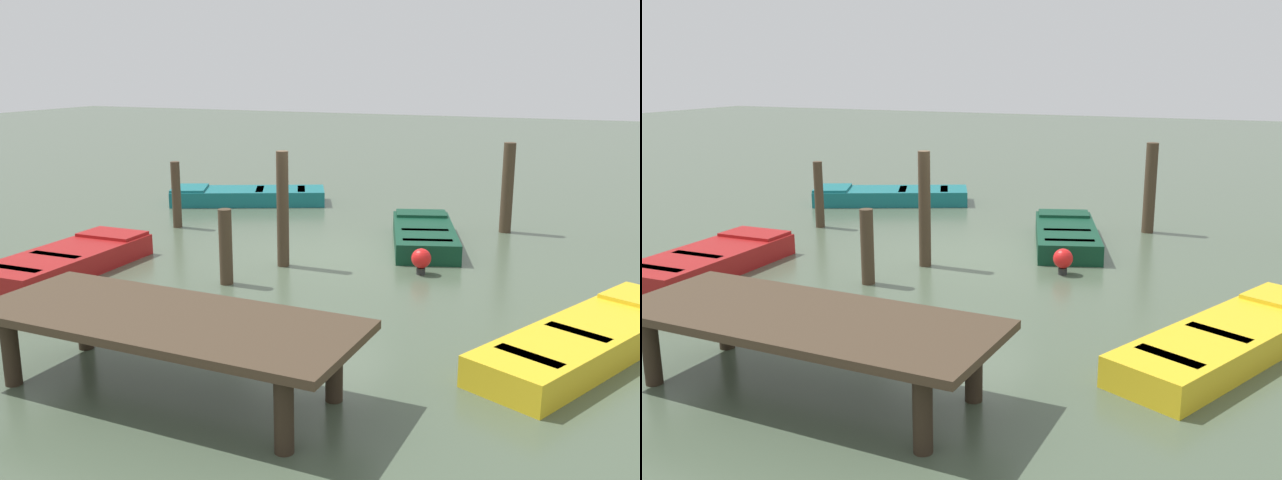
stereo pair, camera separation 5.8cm
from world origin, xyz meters
TOP-DOWN VIEW (x-y plane):
  - ground_plane at (0.00, 0.00)m, footprint 80.00×80.00m
  - dock_segment at (-0.74, 6.14)m, footprint 4.59×1.86m
  - rowboat_yellow at (-5.16, 3.01)m, footprint 2.72×4.20m
  - rowboat_dark_green at (-1.63, -1.74)m, footprint 2.19×3.43m
  - rowboat_teal at (4.04, -4.35)m, footprint 4.30×2.94m
  - rowboat_red at (3.86, 2.77)m, footprint 1.40×3.43m
  - mooring_piling_far_right at (0.80, 2.24)m, footprint 0.23×0.23m
  - mooring_piling_near_left at (0.40, 0.84)m, footprint 0.23×0.23m
  - mooring_piling_far_left at (-3.01, -3.65)m, footprint 0.27×0.27m
  - mooring_piling_mid_left at (4.11, -1.12)m, footprint 0.21×0.21m
  - marker_buoy at (-2.15, 0.35)m, footprint 0.36×0.36m

SIDE VIEW (x-z plane):
  - ground_plane at x=0.00m, z-range 0.00..0.00m
  - rowboat_teal at x=4.04m, z-range -0.01..0.45m
  - rowboat_yellow at x=-5.16m, z-range -0.01..0.45m
  - rowboat_red at x=3.86m, z-range -0.01..0.45m
  - rowboat_dark_green at x=-1.63m, z-range -0.01..0.45m
  - marker_buoy at x=-2.15m, z-range 0.05..0.53m
  - mooring_piling_far_right at x=0.80m, z-range 0.00..1.32m
  - mooring_piling_mid_left at x=4.11m, z-range 0.00..1.54m
  - dock_segment at x=-0.74m, z-range 0.36..1.31m
  - mooring_piling_far_left at x=-3.01m, z-range 0.00..2.03m
  - mooring_piling_near_left at x=0.40m, z-range 0.00..2.17m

